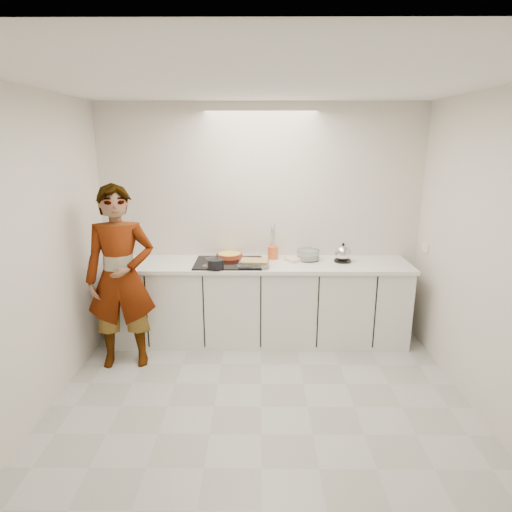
{
  "coord_description": "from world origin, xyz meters",
  "views": [
    {
      "loc": [
        -0.02,
        -3.18,
        2.21
      ],
      "look_at": [
        -0.05,
        1.05,
        1.05
      ],
      "focal_mm": 30.0,
      "sensor_mm": 36.0,
      "label": 1
    }
  ],
  "objects_px": {
    "tart_dish": "(229,255)",
    "cook": "(121,278)",
    "saucepan": "(216,264)",
    "mixing_bowl": "(308,255)",
    "hob": "(228,263)",
    "kettle": "(343,254)",
    "utensil_crock": "(273,253)",
    "baking_dish": "(254,262)"
  },
  "relations": [
    {
      "from": "hob",
      "to": "cook",
      "type": "relative_size",
      "value": 0.4
    },
    {
      "from": "hob",
      "to": "utensil_crock",
      "type": "height_order",
      "value": "utensil_crock"
    },
    {
      "from": "tart_dish",
      "to": "saucepan",
      "type": "distance_m",
      "value": 0.44
    },
    {
      "from": "saucepan",
      "to": "utensil_crock",
      "type": "distance_m",
      "value": 0.73
    },
    {
      "from": "tart_dish",
      "to": "hob",
      "type": "bearing_deg",
      "value": -89.14
    },
    {
      "from": "kettle",
      "to": "hob",
      "type": "bearing_deg",
      "value": -176.66
    },
    {
      "from": "hob",
      "to": "mixing_bowl",
      "type": "height_order",
      "value": "mixing_bowl"
    },
    {
      "from": "hob",
      "to": "cook",
      "type": "height_order",
      "value": "cook"
    },
    {
      "from": "hob",
      "to": "tart_dish",
      "type": "xyz_separation_m",
      "value": [
        -0.0,
        0.2,
        0.03
      ]
    },
    {
      "from": "tart_dish",
      "to": "cook",
      "type": "xyz_separation_m",
      "value": [
        -1.01,
        -0.7,
        -0.04
      ]
    },
    {
      "from": "tart_dish",
      "to": "kettle",
      "type": "xyz_separation_m",
      "value": [
        1.25,
        -0.12,
        0.05
      ]
    },
    {
      "from": "utensil_crock",
      "to": "cook",
      "type": "distance_m",
      "value": 1.65
    },
    {
      "from": "mixing_bowl",
      "to": "cook",
      "type": "bearing_deg",
      "value": -161.21
    },
    {
      "from": "utensil_crock",
      "to": "cook",
      "type": "relative_size",
      "value": 0.08
    },
    {
      "from": "mixing_bowl",
      "to": "utensil_crock",
      "type": "relative_size",
      "value": 1.83
    },
    {
      "from": "saucepan",
      "to": "mixing_bowl",
      "type": "distance_m",
      "value": 1.06
    },
    {
      "from": "hob",
      "to": "cook",
      "type": "distance_m",
      "value": 1.13
    },
    {
      "from": "tart_dish",
      "to": "utensil_crock",
      "type": "relative_size",
      "value": 2.67
    },
    {
      "from": "mixing_bowl",
      "to": "cook",
      "type": "xyz_separation_m",
      "value": [
        -1.89,
        -0.64,
        -0.06
      ]
    },
    {
      "from": "mixing_bowl",
      "to": "saucepan",
      "type": "bearing_deg",
      "value": -159.98
    },
    {
      "from": "mixing_bowl",
      "to": "hob",
      "type": "bearing_deg",
      "value": -171.2
    },
    {
      "from": "saucepan",
      "to": "cook",
      "type": "bearing_deg",
      "value": -162.59
    },
    {
      "from": "tart_dish",
      "to": "cook",
      "type": "relative_size",
      "value": 0.21
    },
    {
      "from": "kettle",
      "to": "utensil_crock",
      "type": "distance_m",
      "value": 0.77
    },
    {
      "from": "baking_dish",
      "to": "kettle",
      "type": "relative_size",
      "value": 1.33
    },
    {
      "from": "baking_dish",
      "to": "utensil_crock",
      "type": "xyz_separation_m",
      "value": [
        0.2,
        0.31,
        0.02
      ]
    },
    {
      "from": "tart_dish",
      "to": "kettle",
      "type": "height_order",
      "value": "kettle"
    },
    {
      "from": "mixing_bowl",
      "to": "kettle",
      "type": "bearing_deg",
      "value": -9.65
    },
    {
      "from": "tart_dish",
      "to": "baking_dish",
      "type": "xyz_separation_m",
      "value": [
        0.29,
        -0.32,
        0.01
      ]
    },
    {
      "from": "saucepan",
      "to": "kettle",
      "type": "distance_m",
      "value": 1.4
    },
    {
      "from": "baking_dish",
      "to": "mixing_bowl",
      "type": "relative_size",
      "value": 1.25
    },
    {
      "from": "kettle",
      "to": "cook",
      "type": "height_order",
      "value": "cook"
    },
    {
      "from": "cook",
      "to": "hob",
      "type": "bearing_deg",
      "value": 17.94
    },
    {
      "from": "tart_dish",
      "to": "utensil_crock",
      "type": "bearing_deg",
      "value": -0.96
    },
    {
      "from": "mixing_bowl",
      "to": "baking_dish",
      "type": "bearing_deg",
      "value": -156.14
    },
    {
      "from": "mixing_bowl",
      "to": "kettle",
      "type": "relative_size",
      "value": 1.07
    },
    {
      "from": "hob",
      "to": "kettle",
      "type": "relative_size",
      "value": 2.95
    },
    {
      "from": "utensil_crock",
      "to": "kettle",
      "type": "bearing_deg",
      "value": -8.58
    },
    {
      "from": "hob",
      "to": "kettle",
      "type": "bearing_deg",
      "value": 3.34
    },
    {
      "from": "saucepan",
      "to": "kettle",
      "type": "bearing_deg",
      "value": 12.37
    },
    {
      "from": "baking_dish",
      "to": "cook",
      "type": "distance_m",
      "value": 1.35
    },
    {
      "from": "hob",
      "to": "baking_dish",
      "type": "xyz_separation_m",
      "value": [
        0.28,
        -0.13,
        0.04
      ]
    }
  ]
}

